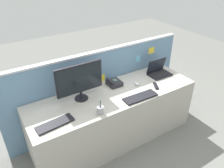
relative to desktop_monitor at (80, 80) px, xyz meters
name	(u,v)px	position (x,y,z in m)	size (l,w,h in m)	color
ground_plane	(114,136)	(0.41, -0.13, -1.02)	(10.00, 10.00, 0.00)	slate
desk	(114,116)	(0.41, -0.13, -0.65)	(2.30, 0.72, 0.76)	#ADA89E
cubicle_divider	(99,89)	(0.41, 0.27, -0.41)	(2.77, 0.08, 1.22)	#6084A3
desktop_monitor	(80,80)	(0.00, 0.00, 0.00)	(0.60, 0.17, 0.47)	black
laptop	(158,71)	(1.27, -0.03, -0.21)	(0.33, 0.23, 0.23)	black
desk_phone	(114,83)	(0.53, 0.05, -0.23)	(0.18, 0.19, 0.10)	#232328
keyboard_main	(140,97)	(0.64, -0.39, -0.26)	(0.46, 0.15, 0.02)	black
keyboard_spare	(55,124)	(-0.45, -0.30, -0.26)	(0.41, 0.14, 0.02)	black
computer_mouse_right_hand	(137,83)	(0.80, -0.10, -0.25)	(0.06, 0.10, 0.03)	silver
pen_cup	(100,110)	(0.06, -0.39, -0.22)	(0.08, 0.08, 0.18)	#99999E
cell_phone_white_slab	(181,79)	(1.45, -0.33, -0.26)	(0.07, 0.15, 0.01)	silver
tv_remote	(156,86)	(1.00, -0.28, -0.26)	(0.04, 0.17, 0.02)	black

